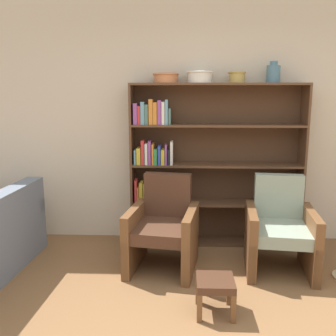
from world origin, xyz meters
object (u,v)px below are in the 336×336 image
bookshelf (199,168)px  bowl_stoneware (237,76)px  bowl_sage (200,76)px  armchair_cushioned (280,230)px  armchair_leather (163,228)px  bowl_terracotta (166,77)px  vase_tall (273,74)px  footstool (215,286)px

bookshelf → bowl_stoneware: bowl_stoneware is taller
bowl_sage → armchair_cushioned: 1.80m
bowl_sage → bowl_stoneware: bowl_sage is taller
armchair_leather → bowl_terracotta: bearing=-80.8°
bowl_stoneware → armchair_cushioned: bowl_stoneware is taller
bowl_terracotta → armchair_leather: (0.00, -0.64, -1.48)m
bookshelf → bowl_terracotta: bearing=-177.6°
vase_tall → armchair_cushioned: bearing=-90.3°
bowl_sage → vase_tall: size_ratio=1.30×
bookshelf → footstool: 1.60m
bookshelf → armchair_cushioned: 1.12m
bowl_sage → vase_tall: (0.78, 0.00, 0.03)m
bookshelf → vase_tall: bearing=-1.2°
bowl_terracotta → footstool: bearing=-72.6°
bowl_sage → bowl_terracotta: bearing=180.0°
bowl_stoneware → armchair_leather: 1.79m
armchair_leather → armchair_cushioned: size_ratio=1.00×
armchair_cushioned → footstool: (-0.69, -0.80, -0.17)m
footstool → bowl_sage: bearing=93.4°
bowl_sage → bowl_stoneware: size_ratio=1.51×
bowl_sage → footstool: (0.09, -1.44, -1.66)m
vase_tall → armchair_leather: 2.01m
footstool → bowl_stoneware: bearing=77.8°
bookshelf → armchair_leather: 0.89m
bowl_stoneware → bowl_terracotta: bearing=180.0°
armchair_leather → footstool: bearing=128.0°
vase_tall → bookshelf: bearing=178.8°
vase_tall → armchair_cushioned: vase_tall is taller
bookshelf → armchair_leather: bearing=-119.3°
bowl_stoneware → vase_tall: bearing=0.0°
armchair_cushioned → footstool: armchair_cushioned is taller
vase_tall → armchair_leather: vase_tall is taller
armchair_leather → armchair_cushioned: bearing=-171.1°
bookshelf → armchair_cushioned: size_ratio=2.12×
bowl_terracotta → bowl_sage: 0.37m
footstool → armchair_leather: bearing=119.1°
bowl_terracotta → armchair_cushioned: bearing=-29.1°
armchair_leather → armchair_cushioned: same height
vase_tall → armchair_leather: size_ratio=0.25×
bowl_sage → bookshelf: bearing=75.1°
armchair_leather → armchair_cushioned: (1.14, 0.00, 0.00)m
bowl_terracotta → bowl_stoneware: bearing=0.0°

